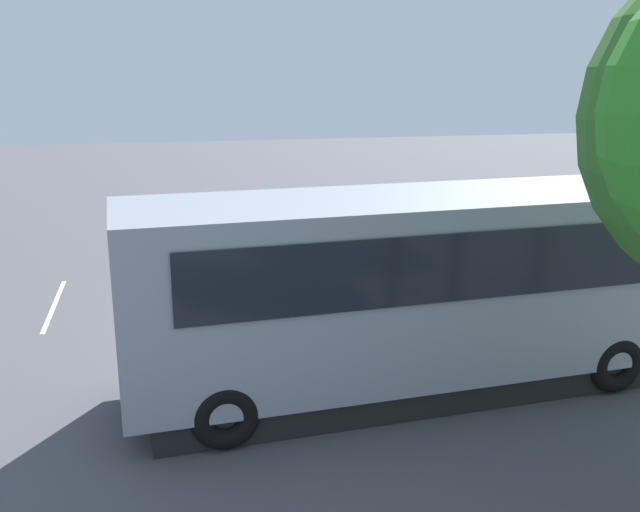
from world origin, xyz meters
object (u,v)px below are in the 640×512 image
object	(u,v)px
spectator_centre	(312,287)
tour_bus	(408,294)
spectator_far_left	(433,277)
spectator_left	(376,281)
stunt_motorcycle	(246,237)
traffic_cone	(297,261)
parked_motorcycle_silver	(402,314)

from	to	relation	value
spectator_centre	tour_bus	bearing A→B (deg)	109.59
tour_bus	spectator_far_left	bearing A→B (deg)	-120.08
spectator_left	tour_bus	bearing A→B (deg)	82.30
spectator_far_left	stunt_motorcycle	size ratio (longest dim) A/B	0.89
spectator_left	traffic_cone	distance (m)	4.50
spectator_far_left	stunt_motorcycle	world-z (taller)	stunt_motorcycle
spectator_far_left	stunt_motorcycle	distance (m)	5.60
parked_motorcycle_silver	spectator_left	bearing A→B (deg)	-62.82
tour_bus	stunt_motorcycle	xyz separation A→B (m)	(1.69, -7.27, -0.61)
parked_motorcycle_silver	traffic_cone	size ratio (longest dim) A/B	3.23
stunt_motorcycle	traffic_cone	bearing A→B (deg)	178.62
spectator_centre	traffic_cone	world-z (taller)	spectator_centre
spectator_far_left	spectator_centre	xyz separation A→B (m)	(2.55, -0.03, -0.04)
spectator_far_left	spectator_centre	distance (m)	2.55
spectator_far_left	parked_motorcycle_silver	xyz separation A→B (m)	(0.84, 0.52, -0.55)
tour_bus	spectator_centre	world-z (taller)	tour_bus
traffic_cone	stunt_motorcycle	bearing A→B (deg)	-1.38
tour_bus	spectator_centre	distance (m)	2.98
spectator_left	traffic_cone	size ratio (longest dim) A/B	2.67
traffic_cone	spectator_left	bearing A→B (deg)	99.85
tour_bus	spectator_far_left	size ratio (longest dim) A/B	5.34
stunt_motorcycle	tour_bus	bearing A→B (deg)	103.09
tour_bus	stunt_motorcycle	world-z (taller)	tour_bus
tour_bus	parked_motorcycle_silver	distance (m)	2.58
spectator_far_left	spectator_left	xyz separation A→B (m)	(1.18, -0.14, -0.04)
parked_motorcycle_silver	spectator_far_left	bearing A→B (deg)	-148.20
spectator_centre	parked_motorcycle_silver	bearing A→B (deg)	161.98
spectator_far_left	spectator_left	size ratio (longest dim) A/B	1.03
parked_motorcycle_silver	spectator_centre	bearing A→B (deg)	-18.02
tour_bus	traffic_cone	bearing A→B (deg)	-87.04
spectator_far_left	traffic_cone	distance (m)	4.98
spectator_left	spectator_centre	distance (m)	1.37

